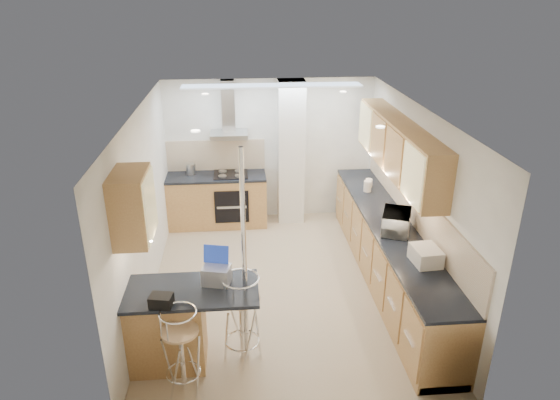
{
  "coord_description": "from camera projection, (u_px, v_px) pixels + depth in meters",
  "views": [
    {
      "loc": [
        -0.55,
        -6.0,
        3.89
      ],
      "look_at": [
        -0.01,
        0.2,
        1.23
      ],
      "focal_mm": 32.0,
      "sensor_mm": 36.0,
      "label": 1
    }
  ],
  "objects": [
    {
      "name": "jar_b",
      "position": [
        369.0,
        183.0,
        8.04
      ],
      "size": [
        0.12,
        0.12,
        0.13
      ],
      "primitive_type": "cylinder",
      "rotation": [
        0.0,
        0.0,
        -0.1
      ],
      "color": "silver",
      "rests_on": "right_counter"
    },
    {
      "name": "peninsula",
      "position": [
        192.0,
        325.0,
        5.47
      ],
      "size": [
        1.47,
        0.72,
        0.94
      ],
      "color": "#A87443",
      "rests_on": "ground"
    },
    {
      "name": "jar_d",
      "position": [
        400.0,
        228.0,
        6.54
      ],
      "size": [
        0.13,
        0.13,
        0.13
      ],
      "primitive_type": "cylinder",
      "rotation": [
        0.0,
        0.0,
        0.4
      ],
      "color": "silver",
      "rests_on": "right_counter"
    },
    {
      "name": "bag",
      "position": [
        161.0,
        301.0,
        4.99
      ],
      "size": [
        0.25,
        0.2,
        0.12
      ],
      "primitive_type": "cube",
      "rotation": [
        0.0,
        0.0,
        -0.2
      ],
      "color": "black",
      "rests_on": "peninsula"
    },
    {
      "name": "back_counter",
      "position": [
        217.0,
        200.0,
        8.74
      ],
      "size": [
        1.7,
        0.63,
        0.92
      ],
      "color": "#A87443",
      "rests_on": "ground"
    },
    {
      "name": "laptop",
      "position": [
        217.0,
        275.0,
        5.36
      ],
      "size": [
        0.33,
        0.28,
        0.2
      ],
      "primitive_type": "cube",
      "rotation": [
        0.0,
        0.0,
        -0.24
      ],
      "color": "#ABACB3",
      "rests_on": "peninsula"
    },
    {
      "name": "bread_bin",
      "position": [
        426.0,
        255.0,
        5.8
      ],
      "size": [
        0.32,
        0.39,
        0.19
      ],
      "primitive_type": "cube",
      "rotation": [
        0.0,
        0.0,
        0.08
      ],
      "color": "silver",
      "rests_on": "right_counter"
    },
    {
      "name": "bar_stool_end",
      "position": [
        242.0,
        319.0,
        5.48
      ],
      "size": [
        0.57,
        0.57,
        1.07
      ],
      "primitive_type": null,
      "rotation": [
        0.0,
        0.0,
        1.18
      ],
      "color": "tan",
      "rests_on": "ground"
    },
    {
      "name": "ground",
      "position": [
        282.0,
        285.0,
        7.07
      ],
      "size": [
        4.8,
        4.8,
        0.0
      ],
      "primitive_type": "plane",
      "color": "tan",
      "rests_on": "ground"
    },
    {
      "name": "microwave",
      "position": [
        396.0,
        222.0,
        6.52
      ],
      "size": [
        0.51,
        0.6,
        0.28
      ],
      "primitive_type": "imported",
      "rotation": [
        0.0,
        0.0,
        1.21
      ],
      "color": "silver",
      "rests_on": "right_counter"
    },
    {
      "name": "room_shell",
      "position": [
        303.0,
        173.0,
        6.84
      ],
      "size": [
        3.64,
        4.84,
        2.51
      ],
      "color": "silver",
      "rests_on": "ground"
    },
    {
      "name": "jar_c",
      "position": [
        397.0,
        216.0,
        6.81
      ],
      "size": [
        0.15,
        0.15,
        0.19
      ],
      "primitive_type": "cylinder",
      "rotation": [
        0.0,
        0.0,
        0.04
      ],
      "color": "#B7AA92",
      "rests_on": "right_counter"
    },
    {
      "name": "right_counter",
      "position": [
        388.0,
        252.0,
        7.01
      ],
      "size": [
        0.63,
        4.4,
        0.92
      ],
      "color": "#A87443",
      "rests_on": "ground"
    },
    {
      "name": "kettle",
      "position": [
        191.0,
        169.0,
        8.57
      ],
      "size": [
        0.16,
        0.16,
        0.19
      ],
      "primitive_type": "cylinder",
      "color": "#B1B4B6",
      "rests_on": "back_counter"
    },
    {
      "name": "bar_stool_near",
      "position": [
        181.0,
        351.0,
        5.06
      ],
      "size": [
        0.53,
        0.53,
        0.98
      ],
      "primitive_type": null,
      "rotation": [
        0.0,
        0.0,
        0.43
      ],
      "color": "tan",
      "rests_on": "ground"
    },
    {
      "name": "jar_a",
      "position": [
        368.0,
        186.0,
        7.85
      ],
      "size": [
        0.12,
        0.12,
        0.17
      ],
      "primitive_type": "cylinder",
      "rotation": [
        0.0,
        0.0,
        -0.03
      ],
      "color": "silver",
      "rests_on": "right_counter"
    }
  ]
}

